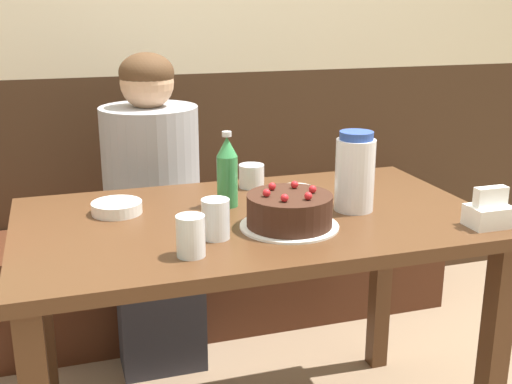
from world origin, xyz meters
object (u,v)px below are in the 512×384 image
(glass_water_tall, at_px, (216,219))
(glass_tumbler_short, at_px, (252,176))
(soju_bottle, at_px, (227,171))
(napkin_holder, at_px, (489,212))
(bowl_soup_white, at_px, (117,208))
(birthday_cake, at_px, (289,211))
(glass_shot_small, at_px, (191,236))
(bowl_rice_small, at_px, (295,194))
(bench_seat, at_px, (193,276))
(person_teal_shirt, at_px, (154,220))
(water_pitcher, at_px, (355,172))

(glass_water_tall, distance_m, glass_tumbler_short, 0.46)
(soju_bottle, relative_size, napkin_holder, 1.95)
(soju_bottle, xyz_separation_m, napkin_holder, (0.60, -0.37, -0.06))
(soju_bottle, relative_size, bowl_soup_white, 1.56)
(birthday_cake, distance_m, glass_water_tall, 0.20)
(napkin_holder, relative_size, glass_tumbler_short, 1.39)
(birthday_cake, height_order, soju_bottle, soju_bottle)
(bowl_soup_white, distance_m, glass_shot_small, 0.39)
(napkin_holder, relative_size, glass_shot_small, 1.14)
(birthday_cake, bearing_deg, glass_tumbler_short, 87.37)
(birthday_cake, xyz_separation_m, bowl_rice_small, (0.10, 0.22, -0.02))
(bowl_rice_small, xyz_separation_m, glass_tumbler_short, (-0.08, 0.17, 0.02))
(birthday_cake, height_order, bowl_soup_white, birthday_cake)
(birthday_cake, xyz_separation_m, glass_water_tall, (-0.20, -0.02, 0.01))
(bench_seat, height_order, bowl_rice_small, bowl_rice_small)
(bench_seat, bearing_deg, soju_bottle, -93.40)
(bowl_soup_white, distance_m, glass_tumbler_short, 0.45)
(soju_bottle, bearing_deg, glass_shot_small, -117.94)
(birthday_cake, height_order, person_teal_shirt, person_teal_shirt)
(bench_seat, relative_size, napkin_holder, 19.61)
(person_teal_shirt, bearing_deg, glass_shot_small, -2.60)
(bench_seat, relative_size, bowl_rice_small, 18.95)
(bowl_soup_white, xyz_separation_m, bowl_rice_small, (0.51, -0.03, 0.00))
(glass_water_tall, bearing_deg, bowl_rice_small, 38.31)
(water_pitcher, relative_size, glass_water_tall, 2.23)
(napkin_holder, distance_m, glass_shot_small, 0.77)
(water_pitcher, bearing_deg, glass_water_tall, -166.48)
(birthday_cake, relative_size, napkin_holder, 2.33)
(glass_tumbler_short, bearing_deg, bowl_rice_small, -64.04)
(bench_seat, distance_m, glass_shot_small, 1.23)
(glass_tumbler_short, relative_size, person_teal_shirt, 0.07)
(bench_seat, relative_size, glass_shot_small, 22.39)
(bowl_rice_small, xyz_separation_m, person_teal_shirt, (-0.34, 0.52, -0.22))
(glass_tumbler_short, height_order, person_teal_shirt, person_teal_shirt)
(glass_shot_small, height_order, person_teal_shirt, person_teal_shirt)
(soju_bottle, relative_size, person_teal_shirt, 0.19)
(bowl_rice_small, bearing_deg, birthday_cake, -114.69)
(bench_seat, relative_size, soju_bottle, 10.04)
(birthday_cake, bearing_deg, glass_water_tall, -174.18)
(bench_seat, height_order, person_teal_shirt, person_teal_shirt)
(birthday_cake, height_order, glass_water_tall, birthday_cake)
(birthday_cake, distance_m, water_pitcher, 0.24)
(person_teal_shirt, bearing_deg, glass_tumbler_short, 36.07)
(water_pitcher, bearing_deg, birthday_cake, -159.93)
(bench_seat, bearing_deg, water_pitcher, -71.96)
(bench_seat, height_order, glass_tumbler_short, glass_tumbler_short)
(birthday_cake, relative_size, glass_tumbler_short, 3.23)
(soju_bottle, distance_m, bowl_rice_small, 0.22)
(glass_shot_small, bearing_deg, birthday_cake, 21.99)
(napkin_holder, distance_m, glass_water_tall, 0.70)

